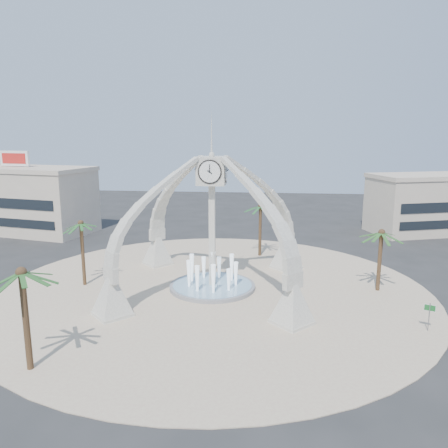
# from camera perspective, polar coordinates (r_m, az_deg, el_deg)

# --- Properties ---
(ground) EXTENTS (140.00, 140.00, 0.00)m
(ground) POSITION_cam_1_polar(r_m,az_deg,el_deg) (41.43, -1.52, -8.44)
(ground) COLOR #282828
(ground) RESTS_ON ground
(plaza) EXTENTS (40.00, 40.00, 0.06)m
(plaza) POSITION_cam_1_polar(r_m,az_deg,el_deg) (41.42, -1.52, -8.40)
(plaza) COLOR beige
(plaza) RESTS_ON ground
(clock_tower) EXTENTS (17.94, 17.94, 16.30)m
(clock_tower) POSITION_cam_1_polar(r_m,az_deg,el_deg) (39.67, -1.57, 0.40)
(clock_tower) COLOR silver
(clock_tower) RESTS_ON ground
(fountain) EXTENTS (8.00, 8.00, 3.62)m
(fountain) POSITION_cam_1_polar(r_m,az_deg,el_deg) (41.33, -1.53, -8.07)
(fountain) COLOR gray
(fountain) RESTS_ON ground
(building_nw) EXTENTS (23.75, 13.73, 11.90)m
(building_nw) POSITION_cam_1_polar(r_m,az_deg,el_deg) (71.72, -25.24, 2.99)
(building_nw) COLOR beige
(building_nw) RESTS_ON ground
(building_ne) EXTENTS (21.87, 14.17, 8.60)m
(building_ne) POSITION_cam_1_polar(r_m,az_deg,el_deg) (71.69, 26.31, 2.47)
(building_ne) COLOR beige
(building_ne) RESTS_ON ground
(palm_east) EXTENTS (3.92, 3.92, 6.26)m
(palm_east) POSITION_cam_1_polar(r_m,az_deg,el_deg) (41.88, 19.89, -1.15)
(palm_east) COLOR brown
(palm_east) RESTS_ON ground
(palm_west) EXTENTS (4.31, 4.31, 6.75)m
(palm_west) POSITION_cam_1_polar(r_m,az_deg,el_deg) (42.87, -18.20, -0.03)
(palm_west) COLOR brown
(palm_west) RESTS_ON ground
(palm_north) EXTENTS (4.17, 4.17, 6.70)m
(palm_north) POSITION_cam_1_polar(r_m,az_deg,el_deg) (51.13, 4.79, 2.22)
(palm_north) COLOR brown
(palm_north) RESTS_ON ground
(palm_south) EXTENTS (5.24, 5.24, 7.03)m
(palm_south) POSITION_cam_1_polar(r_m,az_deg,el_deg) (28.45, -24.95, -5.94)
(palm_south) COLOR brown
(palm_south) RESTS_ON ground
(street_sign) EXTENTS (0.74, 0.34, 2.19)m
(street_sign) POSITION_cam_1_polar(r_m,az_deg,el_deg) (35.70, 25.26, -10.28)
(street_sign) COLOR slate
(street_sign) RESTS_ON ground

